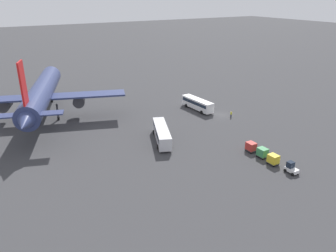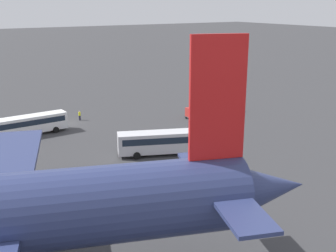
# 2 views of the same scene
# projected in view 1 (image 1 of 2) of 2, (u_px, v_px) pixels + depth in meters

# --- Properties ---
(ground_plane) EXTENTS (600.00, 600.00, 0.00)m
(ground_plane) POSITION_uv_depth(u_px,v_px,m) (221.00, 115.00, 88.88)
(ground_plane) COLOR #38383A
(airplane) EXTENTS (48.16, 41.35, 18.47)m
(airplane) POSITION_uv_depth(u_px,v_px,m) (42.00, 93.00, 83.60)
(airplane) COLOR navy
(airplane) RESTS_ON ground
(shuttle_bus_near) EXTENTS (11.46, 3.42, 3.14)m
(shuttle_bus_near) POSITION_uv_depth(u_px,v_px,m) (197.00, 103.00, 92.28)
(shuttle_bus_near) COLOR white
(shuttle_bus_near) RESTS_ON ground
(shuttle_bus_far) EXTENTS (12.92, 7.27, 3.27)m
(shuttle_bus_far) POSITION_uv_depth(u_px,v_px,m) (162.00, 133.00, 72.67)
(shuttle_bus_far) COLOR silver
(shuttle_bus_far) RESTS_ON ground
(baggage_tug) EXTENTS (2.41, 1.63, 2.10)m
(baggage_tug) POSITION_uv_depth(u_px,v_px,m) (291.00, 168.00, 60.11)
(baggage_tug) COLOR white
(baggage_tug) RESTS_ON ground
(worker_person) EXTENTS (0.38, 0.38, 1.74)m
(worker_person) POSITION_uv_depth(u_px,v_px,m) (231.00, 114.00, 86.93)
(worker_person) COLOR #1E1E2D
(worker_person) RESTS_ON ground
(cargo_cart_yellow) EXTENTS (2.02, 1.71, 2.06)m
(cargo_cart_yellow) POSITION_uv_depth(u_px,v_px,m) (273.00, 159.00, 62.82)
(cargo_cart_yellow) COLOR #38383D
(cargo_cart_yellow) RESTS_ON ground
(cargo_cart_green) EXTENTS (2.02, 1.71, 2.06)m
(cargo_cart_green) POSITION_uv_depth(u_px,v_px,m) (262.00, 152.00, 65.51)
(cargo_cart_green) COLOR #38383D
(cargo_cart_green) RESTS_ON ground
(cargo_cart_red) EXTENTS (2.02, 1.71, 2.06)m
(cargo_cart_red) POSITION_uv_depth(u_px,v_px,m) (251.00, 146.00, 68.00)
(cargo_cart_red) COLOR #38383D
(cargo_cart_red) RESTS_ON ground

